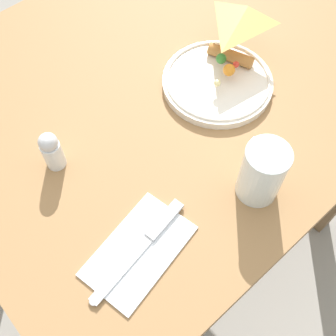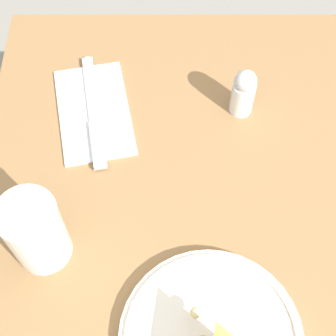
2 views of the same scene
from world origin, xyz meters
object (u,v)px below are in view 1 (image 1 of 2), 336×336
object	(u,v)px
dining_table	(163,118)
plate_pizza	(218,80)
napkin_folded	(139,251)
butter_knife	(143,244)
milk_glass	(262,174)
salt_shaker	(52,150)

from	to	relation	value
dining_table	plate_pizza	world-z (taller)	plate_pizza
dining_table	plate_pizza	distance (m)	0.18
napkin_folded	butter_knife	xyz separation A→B (m)	(-0.01, -0.00, 0.00)
milk_glass	butter_knife	bearing A→B (deg)	-13.36
napkin_folded	butter_knife	size ratio (longest dim) A/B	0.92
plate_pizza	milk_glass	world-z (taller)	milk_glass
plate_pizza	napkin_folded	world-z (taller)	plate_pizza
plate_pizza	milk_glass	distance (m)	0.25
milk_glass	salt_shaker	xyz separation A→B (m)	(0.23, -0.27, -0.01)
napkin_folded	salt_shaker	xyz separation A→B (m)	(0.01, -0.22, 0.04)
salt_shaker	milk_glass	bearing A→B (deg)	129.93
plate_pizza	butter_knife	bearing A→B (deg)	26.29
plate_pizza	napkin_folded	size ratio (longest dim) A/B	1.12
dining_table	salt_shaker	size ratio (longest dim) A/B	11.31
napkin_folded	butter_knife	world-z (taller)	butter_knife
plate_pizza	napkin_folded	bearing A→B (deg)	25.80
dining_table	milk_glass	size ratio (longest dim) A/B	8.17
dining_table	milk_glass	distance (m)	0.34
salt_shaker	butter_knife	bearing A→B (deg)	94.33
plate_pizza	butter_knife	xyz separation A→B (m)	(0.33, 0.16, -0.01)
milk_glass	napkin_folded	bearing A→B (deg)	-12.23
dining_table	plate_pizza	size ratio (longest dim) A/B	4.30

